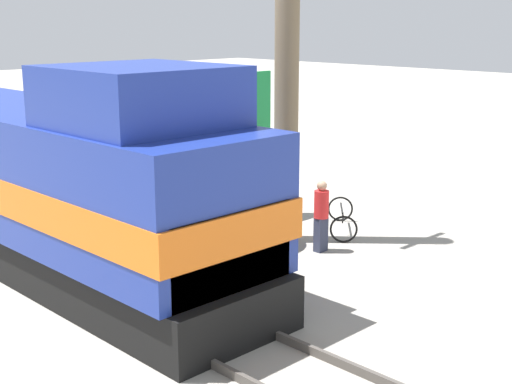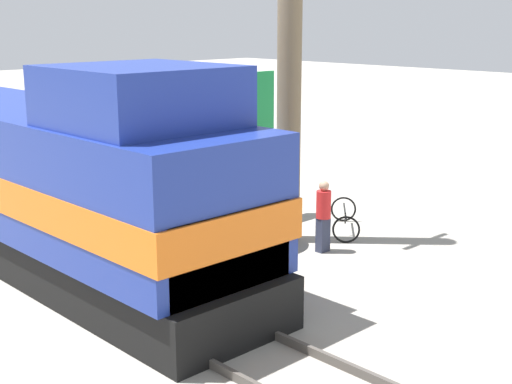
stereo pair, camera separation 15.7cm
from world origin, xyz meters
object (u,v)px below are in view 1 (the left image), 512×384
vendor_umbrella (228,150)px  person_bystander (321,213)px  utility_pole (287,49)px  bicycle (342,218)px  locomotive (46,180)px  billboard_sign (243,112)px

vendor_umbrella → person_bystander: (1.15, -1.88, -1.37)m
person_bystander → utility_pole: bearing=85.8°
utility_pole → bicycle: 4.52m
locomotive → billboard_sign: size_ratio=3.41×
bicycle → utility_pole: bearing=-151.9°
utility_pole → vendor_umbrella: (-1.24, 0.67, -2.30)m
locomotive → bicycle: size_ratio=7.02×
utility_pole → vendor_umbrella: utility_pole is taller
utility_pole → person_bystander: (-0.09, -1.21, -3.67)m
billboard_sign → person_bystander: billboard_sign is taller
locomotive → bicycle: locomotive is taller
vendor_umbrella → billboard_sign: size_ratio=0.64×
person_bystander → bicycle: 1.80m
utility_pole → bicycle: (1.49, -0.56, -4.23)m
vendor_umbrella → bicycle: vendor_umbrella is taller
vendor_umbrella → bicycle: bearing=-24.3°
locomotive → person_bystander: 6.15m
locomotive → person_bystander: size_ratio=7.93×
locomotive → vendor_umbrella: locomotive is taller
vendor_umbrella → utility_pole: bearing=-28.4°
locomotive → vendor_umbrella: (3.67, -1.82, 0.41)m
locomotive → vendor_umbrella: 4.12m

